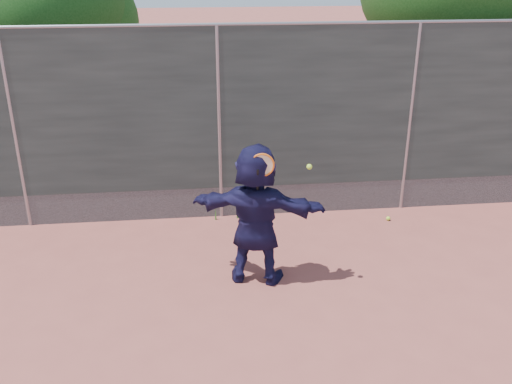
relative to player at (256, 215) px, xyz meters
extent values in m
plane|color=#9E4C42|center=(-0.35, -1.54, -0.92)|extent=(80.00, 80.00, 0.00)
imported|color=#18163C|center=(0.00, 0.00, 0.00)|extent=(1.80, 1.00, 1.85)
sphere|color=#BBF235|center=(2.29, 1.49, -0.89)|extent=(0.07, 0.07, 0.07)
cube|color=#38423D|center=(-0.35, 1.96, 0.83)|extent=(20.00, 0.04, 2.50)
cube|color=slate|center=(-0.35, 1.96, -0.67)|extent=(20.00, 0.03, 0.50)
cylinder|color=gray|center=(-0.35, 1.96, 2.08)|extent=(20.00, 0.05, 0.05)
cylinder|color=gray|center=(-3.35, 1.96, 0.58)|extent=(0.06, 0.06, 3.00)
cylinder|color=gray|center=(-0.35, 1.96, 0.58)|extent=(0.06, 0.06, 3.00)
cylinder|color=gray|center=(2.65, 1.96, 0.58)|extent=(0.06, 0.06, 3.00)
torus|color=orange|center=(0.05, -0.20, 0.73)|extent=(0.29, 0.05, 0.29)
cylinder|color=beige|center=(0.05, -0.20, 0.73)|extent=(0.25, 0.03, 0.25)
cylinder|color=black|center=(0.00, -0.18, 0.53)|extent=(0.04, 0.13, 0.33)
sphere|color=#BBF235|center=(0.61, -0.20, 0.69)|extent=(0.07, 0.07, 0.07)
cylinder|color=#382314|center=(4.15, 4.16, 0.38)|extent=(0.28, 0.28, 2.60)
cylinder|color=#382314|center=(-3.35, 4.96, 0.18)|extent=(0.28, 0.28, 2.20)
sphere|color=#23561C|center=(-3.35, 4.96, 2.10)|extent=(3.00, 3.00, 3.00)
sphere|color=#23561C|center=(-2.75, 5.16, 1.80)|extent=(2.10, 2.10, 2.10)
cone|color=#387226|center=(-0.10, 1.84, -0.79)|extent=(0.03, 0.03, 0.26)
cone|color=#387226|center=(0.20, 1.86, -0.77)|extent=(0.03, 0.03, 0.30)
cone|color=#387226|center=(-0.45, 1.82, -0.81)|extent=(0.03, 0.03, 0.22)
camera|label=1|loc=(-0.71, -6.40, 3.05)|focal=40.00mm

